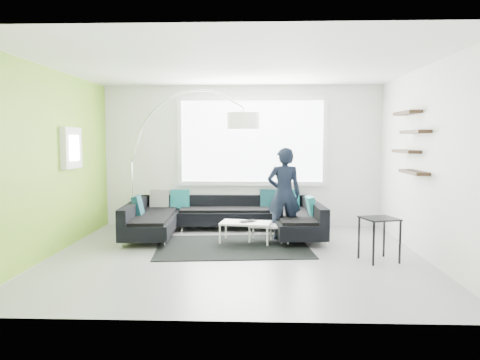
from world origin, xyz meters
The scene contains 9 objects.
ground centered at (0.00, 0.00, 0.00)m, with size 5.50×5.50×0.00m, color gray.
room_shell centered at (0.04, 0.21, 1.81)m, with size 5.54×5.04×2.82m.
sectional_sofa centered at (-0.28, 1.48, 0.32)m, with size 3.50×2.28×0.73m.
rug centered at (-0.08, 0.61, 0.01)m, with size 2.43×1.77×0.01m, color black.
coffee_table centered at (0.32, 0.96, 0.18)m, with size 1.08×0.63×0.35m, color white.
arc_lamp centered at (-2.04, 1.79, 1.31)m, with size 2.47×1.11×2.63m, color silver, non-canonical shape.
side_table centered at (2.05, -0.20, 0.31)m, with size 0.46×0.46×0.63m, color black.
person centered at (0.77, 1.21, 0.80)m, with size 0.61×0.42×1.60m, color black.
laptop centered at (0.18, 0.90, 0.37)m, with size 0.38×0.35×0.03m, color black.
Camera 1 is at (0.31, -6.84, 1.74)m, focal length 35.00 mm.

